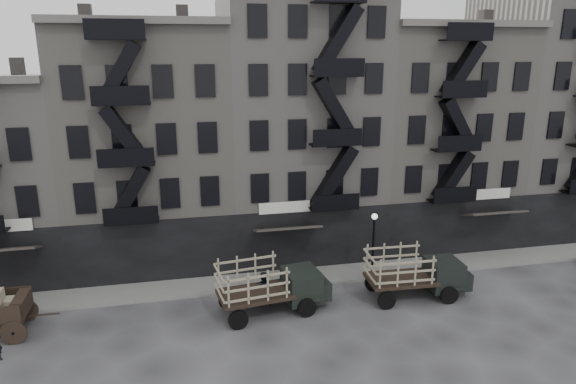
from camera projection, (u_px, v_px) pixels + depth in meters
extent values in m
plane|color=#38383A|center=(338.00, 305.00, 28.55)|extent=(140.00, 140.00, 0.00)
cube|color=slate|center=(320.00, 275.00, 32.06)|extent=(55.00, 2.50, 0.15)
cube|color=#4C4744|center=(16.00, 68.00, 30.93)|extent=(0.70, 0.70, 1.20)
cube|color=gray|center=(150.00, 146.00, 33.86)|extent=(10.00, 10.00, 15.00)
cube|color=black|center=(153.00, 252.00, 30.71)|extent=(10.00, 0.35, 4.00)
cube|color=#595651|center=(135.00, 20.00, 26.91)|extent=(10.00, 0.50, 0.40)
cube|color=#4C4744|center=(89.00, 16.00, 31.03)|extent=(0.70, 0.70, 1.20)
cube|color=#4C4744|center=(182.00, 17.00, 32.15)|extent=(0.70, 0.70, 1.20)
cube|color=gray|center=(297.00, 126.00, 35.62)|extent=(10.00, 10.00, 17.00)
cube|color=black|center=(315.00, 239.00, 32.75)|extent=(10.00, 0.35, 4.00)
cube|color=gray|center=(429.00, 135.00, 37.94)|extent=(10.00, 10.00, 15.00)
cube|color=black|center=(457.00, 228.00, 34.79)|extent=(10.00, 0.35, 4.00)
cube|color=#595651|center=(478.00, 23.00, 30.99)|extent=(10.00, 0.50, 0.40)
cube|color=#4C4744|center=(397.00, 20.00, 35.11)|extent=(0.70, 0.70, 1.20)
cube|color=#4C4744|center=(470.00, 21.00, 36.23)|extent=(0.70, 0.70, 1.20)
cube|color=gray|center=(549.00, 112.00, 39.57)|extent=(10.00, 10.00, 18.00)
cylinder|color=black|center=(373.00, 249.00, 31.06)|extent=(0.14, 0.14, 4.00)
sphere|color=silver|center=(375.00, 217.00, 30.49)|extent=(0.36, 0.36, 0.36)
cylinder|color=black|center=(13.00, 333.00, 24.58)|extent=(1.23, 0.11, 1.23)
cylinder|color=black|center=(26.00, 310.00, 26.68)|extent=(1.23, 0.11, 1.23)
cube|color=black|center=(22.00, 304.00, 25.42)|extent=(0.56, 1.78, 0.89)
cube|color=black|center=(255.00, 294.00, 27.20)|extent=(4.12, 2.75, 0.20)
cube|color=black|center=(301.00, 285.00, 28.01)|extent=(2.07, 2.26, 1.70)
cube|color=black|center=(318.00, 287.00, 28.44)|extent=(1.12, 1.81, 1.02)
cylinder|color=black|center=(307.00, 308.00, 27.17)|extent=(1.05, 0.38, 1.02)
cylinder|color=black|center=(292.00, 289.00, 29.22)|extent=(1.05, 0.38, 1.02)
cylinder|color=black|center=(238.00, 320.00, 25.95)|extent=(1.05, 0.38, 1.02)
cylinder|color=black|center=(228.00, 300.00, 28.01)|extent=(1.05, 0.38, 1.02)
cube|color=black|center=(401.00, 279.00, 29.02)|extent=(3.87, 2.38, 0.20)
cube|color=black|center=(443.00, 274.00, 29.40)|extent=(1.86, 2.07, 1.67)
cube|color=black|center=(459.00, 278.00, 29.66)|extent=(0.96, 1.70, 1.00)
cylinder|color=black|center=(449.00, 295.00, 28.55)|extent=(1.01, 0.29, 1.00)
cylinder|color=black|center=(432.00, 278.00, 30.65)|extent=(1.01, 0.29, 1.00)
cylinder|color=black|center=(387.00, 301.00, 27.95)|extent=(1.01, 0.29, 1.00)
cylinder|color=black|center=(373.00, 283.00, 30.05)|extent=(1.01, 0.29, 1.00)
imported|color=black|center=(263.00, 289.00, 28.23)|extent=(0.98, 0.77, 1.99)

